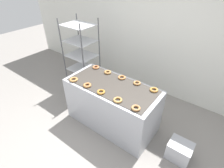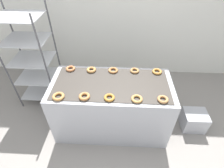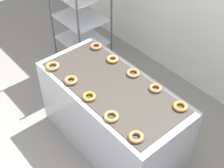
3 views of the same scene
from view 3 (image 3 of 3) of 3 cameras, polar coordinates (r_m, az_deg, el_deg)
The scene contains 12 objects.
fryer_machine at distance 3.30m, azimuth 0.00°, elevation -5.82°, with size 1.60×0.76×0.86m.
baking_rack_cart at distance 4.12m, azimuth -5.74°, elevation 11.94°, with size 0.65×0.53×1.63m.
donut_near_leftmost at distance 3.26m, azimuth -10.81°, elevation 3.23°, with size 0.14×0.14×0.03m, color #B27B40.
donut_near_left at distance 3.06m, azimuth -7.51°, elevation 0.68°, with size 0.13×0.13×0.04m, color #AA703C.
donut_near_center at distance 2.87m, azimuth -4.19°, elevation -2.29°, with size 0.13×0.13×0.03m, color #B3762C.
donut_near_right at distance 2.70m, azimuth -0.12°, elevation -5.95°, with size 0.13×0.13×0.03m, color #B38143.
donut_near_rightmost at distance 2.56m, azimuth 4.42°, elevation -9.62°, with size 0.13×0.13×0.03m, color #A87444.
donut_far_leftmost at distance 3.49m, azimuth -2.93°, elevation 6.91°, with size 0.13×0.13×0.03m, color #B66D40.
donut_far_left at distance 3.29m, azimuth 0.11°, elevation 4.58°, with size 0.13×0.13×0.04m, color #B17C42.
donut_far_center at distance 3.12m, azimuth 3.90°, elevation 2.00°, with size 0.13×0.13×0.03m, color #B47440.
donut_far_right at distance 2.98m, azimuth 7.97°, elevation -0.77°, with size 0.12×0.12×0.03m, color #AA7641.
donut_far_rightmost at distance 2.84m, azimuth 12.39°, elevation -4.01°, with size 0.13×0.13×0.03m, color #BA7D35.
Camera 3 is at (1.69, -0.82, 2.87)m, focal length 50.00 mm.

